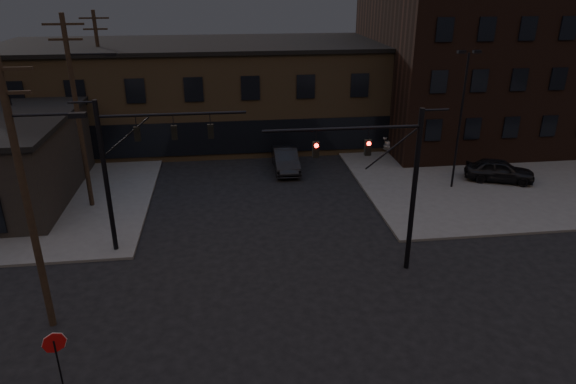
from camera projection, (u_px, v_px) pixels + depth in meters
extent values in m
plane|color=black|center=(287.00, 336.00, 20.46)|extent=(140.00, 140.00, 0.00)
cube|color=#474744|center=(513.00, 147.00, 43.14)|extent=(30.00, 30.00, 0.15)
cube|color=brown|center=(247.00, 93.00, 44.53)|extent=(40.00, 12.00, 8.00)
cube|color=black|center=(502.00, 56.00, 44.13)|extent=(22.00, 16.00, 14.00)
cylinder|color=black|center=(414.00, 193.00, 23.79)|extent=(0.24, 0.24, 8.00)
cylinder|color=black|center=(343.00, 129.00, 22.15)|extent=(7.00, 0.14, 0.14)
cube|color=#FF140C|center=(368.00, 148.00, 22.63)|extent=(0.28, 0.22, 0.70)
cube|color=#FF140C|center=(316.00, 150.00, 22.36)|extent=(0.28, 0.22, 0.70)
cylinder|color=black|center=(106.00, 180.00, 25.30)|extent=(0.24, 0.24, 8.00)
cylinder|color=black|center=(173.00, 114.00, 24.47)|extent=(7.00, 0.14, 0.14)
cube|color=black|center=(137.00, 134.00, 24.61)|extent=(0.28, 0.22, 0.70)
cube|color=black|center=(174.00, 133.00, 24.82)|extent=(0.28, 0.22, 0.70)
cube|color=black|center=(211.00, 131.00, 25.02)|extent=(0.28, 0.22, 0.70)
cylinder|color=black|center=(59.00, 367.00, 17.27)|extent=(0.06, 0.06, 2.20)
cylinder|color=maroon|center=(54.00, 343.00, 16.90)|extent=(0.72, 0.33, 0.76)
cylinder|color=black|center=(27.00, 203.00, 19.05)|extent=(0.28, 0.28, 11.00)
cube|color=black|center=(3.00, 93.00, 17.47)|extent=(1.80, 0.12, 0.12)
cube|color=black|center=(77.00, 115.00, 18.07)|extent=(0.60, 0.25, 0.18)
cylinder|color=black|center=(78.00, 117.00, 29.82)|extent=(0.28, 0.28, 11.50)
cube|color=black|center=(63.00, 24.00, 27.83)|extent=(2.20, 0.12, 0.12)
cube|color=black|center=(66.00, 39.00, 28.14)|extent=(1.80, 0.12, 0.12)
cube|color=black|center=(111.00, 54.00, 28.74)|extent=(0.60, 0.25, 0.18)
cylinder|color=black|center=(103.00, 83.00, 40.78)|extent=(0.28, 0.28, 11.00)
cube|color=black|center=(94.00, 18.00, 38.88)|extent=(2.20, 0.12, 0.12)
cube|color=black|center=(95.00, 29.00, 39.19)|extent=(1.80, 0.12, 0.12)
cylinder|color=black|center=(460.00, 124.00, 33.06)|extent=(0.14, 0.14, 9.00)
cube|color=black|center=(462.00, 52.00, 31.24)|extent=(0.50, 0.28, 0.18)
cube|color=black|center=(477.00, 52.00, 31.36)|extent=(0.50, 0.28, 0.18)
cylinder|color=black|center=(507.00, 104.00, 38.33)|extent=(0.14, 0.14, 9.00)
cube|color=black|center=(511.00, 41.00, 36.52)|extent=(0.50, 0.28, 0.18)
cube|color=black|center=(524.00, 41.00, 36.64)|extent=(0.50, 0.28, 0.18)
imported|color=black|center=(499.00, 170.00, 35.45)|extent=(4.93, 3.39, 1.56)
imported|color=#A5A5A7|center=(413.00, 145.00, 41.14)|extent=(4.96, 3.83, 1.34)
imported|color=black|center=(286.00, 160.00, 37.85)|extent=(1.77, 4.96, 1.63)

